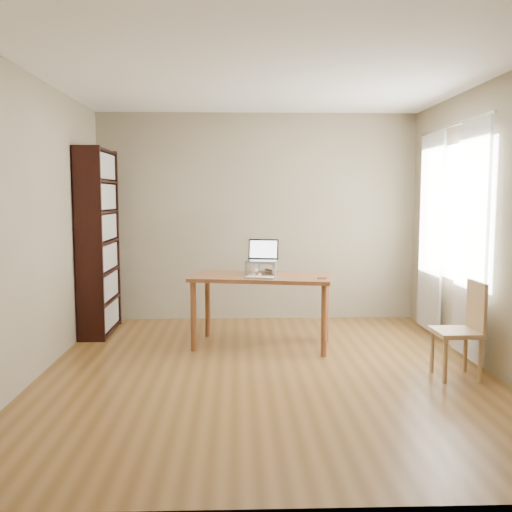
{
  "coord_description": "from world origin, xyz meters",
  "views": [
    {
      "loc": [
        -0.26,
        -4.97,
        1.57
      ],
      "look_at": [
        -0.06,
        0.87,
        0.95
      ],
      "focal_mm": 40.0,
      "sensor_mm": 36.0,
      "label": 1
    }
  ],
  "objects_px": {
    "desk": "(262,284)",
    "cat": "(259,268)",
    "laptop": "(261,256)",
    "keyboard": "(260,277)",
    "bookshelf": "(99,242)",
    "chair": "(464,326)"
  },
  "relations": [
    {
      "from": "desk",
      "to": "cat",
      "type": "xyz_separation_m",
      "value": [
        -0.03,
        0.11,
        0.16
      ]
    },
    {
      "from": "laptop",
      "to": "keyboard",
      "type": "xyz_separation_m",
      "value": [
        -0.03,
        -0.36,
        -0.18
      ]
    },
    {
      "from": "keyboard",
      "to": "cat",
      "type": "bearing_deg",
      "value": 108.75
    },
    {
      "from": "bookshelf",
      "to": "laptop",
      "type": "height_order",
      "value": "bookshelf"
    },
    {
      "from": "keyboard",
      "to": "chair",
      "type": "relative_size",
      "value": 0.39
    },
    {
      "from": "desk",
      "to": "cat",
      "type": "height_order",
      "value": "cat"
    },
    {
      "from": "desk",
      "to": "laptop",
      "type": "xyz_separation_m",
      "value": [
        0.0,
        0.14,
        0.28
      ]
    },
    {
      "from": "bookshelf",
      "to": "keyboard",
      "type": "xyz_separation_m",
      "value": [
        1.81,
        -0.88,
        -0.29
      ]
    },
    {
      "from": "cat",
      "to": "bookshelf",
      "type": "bearing_deg",
      "value": 174.43
    },
    {
      "from": "keyboard",
      "to": "chair",
      "type": "bearing_deg",
      "value": -8.77
    },
    {
      "from": "laptop",
      "to": "keyboard",
      "type": "relative_size",
      "value": 1.1
    },
    {
      "from": "bookshelf",
      "to": "keyboard",
      "type": "bearing_deg",
      "value": -26.01
    },
    {
      "from": "bookshelf",
      "to": "cat",
      "type": "xyz_separation_m",
      "value": [
        1.8,
        -0.55,
        -0.24
      ]
    },
    {
      "from": "keyboard",
      "to": "cat",
      "type": "height_order",
      "value": "cat"
    },
    {
      "from": "laptop",
      "to": "chair",
      "type": "height_order",
      "value": "laptop"
    },
    {
      "from": "keyboard",
      "to": "chair",
      "type": "xyz_separation_m",
      "value": [
        1.72,
        -0.88,
        -0.31
      ]
    },
    {
      "from": "cat",
      "to": "chair",
      "type": "relative_size",
      "value": 0.57
    },
    {
      "from": "laptop",
      "to": "bookshelf",
      "type": "bearing_deg",
      "value": 175.08
    },
    {
      "from": "bookshelf",
      "to": "desk",
      "type": "relative_size",
      "value": 1.36
    },
    {
      "from": "bookshelf",
      "to": "cat",
      "type": "distance_m",
      "value": 1.9
    },
    {
      "from": "chair",
      "to": "cat",
      "type": "bearing_deg",
      "value": 143.76
    },
    {
      "from": "laptop",
      "to": "chair",
      "type": "distance_m",
      "value": 2.16
    }
  ]
}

